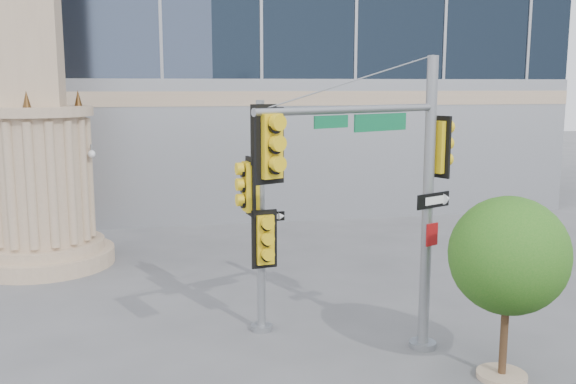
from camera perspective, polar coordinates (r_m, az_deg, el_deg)
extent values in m
plane|color=#545456|center=(13.79, -0.75, -15.15)|extent=(120.00, 120.00, 0.00)
cylinder|color=tan|center=(22.30, -20.82, -5.43)|extent=(4.40, 4.40, 0.50)
cylinder|color=tan|center=(22.20, -20.88, -4.43)|extent=(3.80, 3.80, 0.30)
cylinder|color=tan|center=(21.81, -21.21, 1.07)|extent=(3.00, 3.00, 4.00)
cylinder|color=tan|center=(21.62, -21.55, 6.71)|extent=(3.50, 3.50, 0.30)
cone|color=#472D14|center=(21.43, -18.16, 7.95)|extent=(0.24, 0.24, 0.50)
cylinder|color=slate|center=(14.93, 11.88, -13.11)|extent=(0.59, 0.59, 0.13)
cylinder|color=slate|center=(14.05, 12.31, -1.29)|extent=(0.23, 0.23, 6.35)
cylinder|color=slate|center=(12.22, 5.71, 7.31)|extent=(4.10, 2.00, 0.15)
cube|color=#0B6338|center=(12.73, 8.24, 6.15)|extent=(1.27, 0.61, 0.34)
cube|color=yellow|center=(11.07, -1.68, 4.11)|extent=(0.65, 0.51, 1.32)
cube|color=yellow|center=(14.09, 13.29, 3.93)|extent=(0.51, 0.65, 1.32)
cube|color=black|center=(13.92, 12.79, -0.74)|extent=(0.90, 0.44, 0.32)
cube|color=#9B0E10|center=(14.07, 12.68, -3.71)|extent=(0.32, 0.17, 0.49)
cylinder|color=slate|center=(15.57, -2.36, -11.93)|extent=(0.52, 0.52, 0.13)
cylinder|color=slate|center=(14.81, -2.43, -2.37)|extent=(0.19, 0.19, 5.42)
cube|color=yellow|center=(14.31, -2.18, 5.11)|extent=(0.63, 0.39, 1.35)
cube|color=yellow|center=(14.61, -3.34, 0.48)|extent=(0.39, 0.63, 1.35)
cube|color=yellow|center=(14.69, -2.13, -4.20)|extent=(0.63, 0.39, 1.35)
cube|color=black|center=(14.74, -1.55, -2.21)|extent=(0.67, 0.13, 0.22)
cylinder|color=tan|center=(13.91, 18.46, -15.20)|extent=(0.98, 0.98, 0.11)
cylinder|color=#382314|center=(13.55, 18.67, -11.62)|extent=(0.15, 0.15, 1.97)
sphere|color=#215F15|center=(13.09, 19.02, -5.34)|extent=(2.30, 2.30, 2.30)
sphere|color=#215F15|center=(13.65, 20.15, -6.23)|extent=(1.42, 1.42, 1.42)
sphere|color=#215F15|center=(12.75, 18.10, -6.97)|extent=(1.20, 1.20, 1.20)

